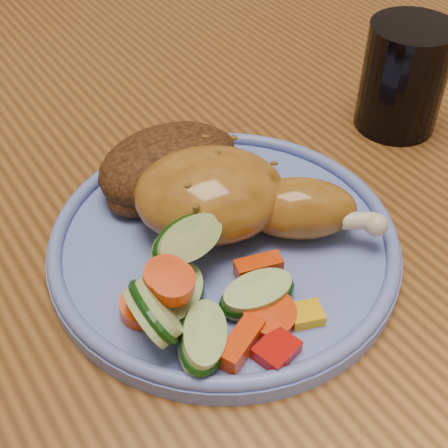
{
  "coord_description": "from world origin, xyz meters",
  "views": [
    {
      "loc": [
        -0.18,
        -0.31,
        1.07
      ],
      "look_at": [
        -0.01,
        -0.05,
        0.78
      ],
      "focal_mm": 50.0,
      "sensor_mm": 36.0,
      "label": 1
    }
  ],
  "objects_px": {
    "dining_table": "(200,276)",
    "plate": "(224,246)",
    "chair_far": "(2,109)",
    "drinking_glass": "(403,78)"
  },
  "relations": [
    {
      "from": "dining_table",
      "to": "drinking_glass",
      "type": "xyz_separation_m",
      "value": [
        0.2,
        -0.01,
        0.13
      ]
    },
    {
      "from": "chair_far",
      "to": "plate",
      "type": "height_order",
      "value": "chair_far"
    },
    {
      "from": "dining_table",
      "to": "chair_far",
      "type": "bearing_deg",
      "value": 90.0
    },
    {
      "from": "dining_table",
      "to": "plate",
      "type": "distance_m",
      "value": 0.1
    },
    {
      "from": "chair_far",
      "to": "drinking_glass",
      "type": "distance_m",
      "value": 0.73
    },
    {
      "from": "drinking_glass",
      "to": "chair_far",
      "type": "bearing_deg",
      "value": 107.75
    },
    {
      "from": "dining_table",
      "to": "plate",
      "type": "relative_size",
      "value": 5.74
    },
    {
      "from": "dining_table",
      "to": "plate",
      "type": "xyz_separation_m",
      "value": [
        -0.01,
        -0.05,
        0.09
      ]
    },
    {
      "from": "chair_far",
      "to": "drinking_glass",
      "type": "xyz_separation_m",
      "value": [
        0.2,
        -0.63,
        0.3
      ]
    },
    {
      "from": "chair_far",
      "to": "drinking_glass",
      "type": "relative_size",
      "value": 9.79
    }
  ]
}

